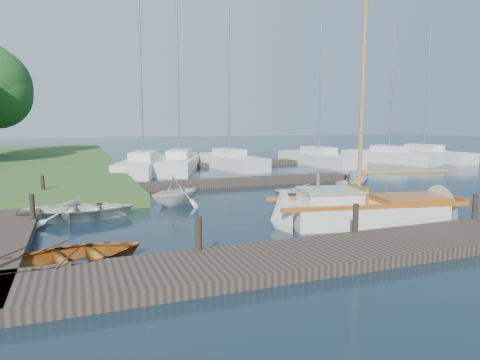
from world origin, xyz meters
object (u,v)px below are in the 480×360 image
object	(u,v)px
tender_d	(352,179)
marina_boat_2	(229,160)
tender_a	(78,208)
marina_boat_0	(144,164)
mooring_post_3	(475,207)
marina_boat_6	(389,156)
tender_c	(311,190)
sailboat	(368,213)
marina_boat_4	(318,158)
marina_boat_1	(180,162)
mooring_post_5	(43,185)
mooring_post_4	(32,207)
dinghy	(71,253)
mooring_post_1	(199,233)
tender_b	(177,189)
marina_boat_7	(423,154)
mooring_post_2	(356,218)

from	to	relation	value
tender_d	marina_boat_2	bearing A→B (deg)	4.30
tender_a	marina_boat_0	xyz separation A→B (m)	(4.16, 12.74, 0.19)
mooring_post_3	marina_boat_6	world-z (taller)	marina_boat_6
tender_c	sailboat	bearing A→B (deg)	-178.39
marina_boat_0	marina_boat_4	world-z (taller)	marina_boat_0
marina_boat_0	marina_boat_1	xyz separation A→B (m)	(2.59, 0.83, -0.01)
mooring_post_5	marina_boat_6	distance (m)	26.73
mooring_post_4	marina_boat_4	distance (m)	23.61
dinghy	marina_boat_0	distance (m)	18.60
mooring_post_1	marina_boat_6	xyz separation A→B (m)	(21.33, 18.54, -0.13)
mooring_post_1	marina_boat_4	bearing A→B (deg)	51.84
mooring_post_3	marina_boat_1	size ratio (longest dim) A/B	0.07
mooring_post_4	tender_c	xyz separation A→B (m)	(11.06, 1.68, -0.36)
tender_b	marina_boat_6	xyz separation A→B (m)	(20.24, 11.42, -0.09)
mooring_post_1	marina_boat_6	bearing A→B (deg)	41.00
mooring_post_5	marina_boat_1	size ratio (longest dim) A/B	0.07
tender_a	marina_boat_4	world-z (taller)	marina_boat_4
tender_d	marina_boat_6	world-z (taller)	marina_boat_6
sailboat	dinghy	size ratio (longest dim) A/B	2.90
marina_boat_0	marina_boat_7	world-z (taller)	marina_boat_0
mooring_post_5	tender_b	bearing A→B (deg)	-29.49
marina_boat_6	marina_boat_7	size ratio (longest dim) A/B	0.97
mooring_post_1	marina_boat_6	distance (m)	28.26
tender_c	marina_boat_2	distance (m)	12.71
tender_c	marina_boat_7	distance (m)	22.11
tender_b	tender_d	world-z (taller)	tender_b
tender_d	tender_a	bearing A→B (deg)	91.32
dinghy	mooring_post_1	bearing A→B (deg)	-117.00
mooring_post_3	marina_boat_2	size ratio (longest dim) A/B	0.07
mooring_post_2	tender_b	world-z (taller)	tender_b
mooring_post_4	tender_c	size ratio (longest dim) A/B	0.25
mooring_post_1	tender_b	size ratio (longest dim) A/B	0.32
mooring_post_4	tender_d	size ratio (longest dim) A/B	0.39
marina_boat_4	mooring_post_4	bearing A→B (deg)	122.20
mooring_post_1	marina_boat_0	distance (m)	18.77
marina_boat_1	marina_boat_7	xyz separation A→B (m)	(21.31, -0.55, 0.00)
mooring_post_1	sailboat	size ratio (longest dim) A/B	0.08
marina_boat_2	marina_boat_6	size ratio (longest dim) A/B	1.01
dinghy	tender_a	xyz separation A→B (m)	(0.21, 5.34, 0.04)
mooring_post_1	dinghy	size ratio (longest dim) A/B	0.24
tender_c	marina_boat_1	xyz separation A→B (m)	(-2.95, 12.86, 0.23)
tender_c	tender_d	bearing A→B (deg)	-59.36
marina_boat_0	marina_boat_2	xyz separation A→B (m)	(6.21, 0.66, -0.00)
mooring_post_5	marina_boat_7	xyz separation A→B (m)	(29.42, 8.99, -0.13)
sailboat	tender_a	bearing A→B (deg)	166.23
tender_a	tender_c	world-z (taller)	tender_a
mooring_post_4	marina_boat_6	world-z (taller)	marina_boat_6
marina_boat_7	marina_boat_4	bearing A→B (deg)	87.36
marina_boat_0	sailboat	bearing A→B (deg)	-144.31
marina_boat_2	marina_boat_6	distance (m)	13.62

